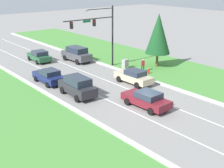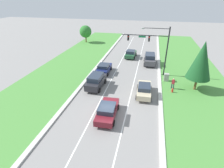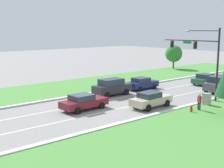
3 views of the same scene
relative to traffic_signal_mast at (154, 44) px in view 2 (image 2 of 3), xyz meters
The scene contains 19 objects.
ground_plane 14.24m from the traffic_signal_mast, 108.60° to the right, with size 160.00×160.00×0.00m, color gray.
curb_strip_right 13.64m from the traffic_signal_mast, 83.54° to the right, with size 0.50×90.00×0.15m.
curb_strip_left 16.78m from the traffic_signal_mast, 128.18° to the right, with size 0.50×90.00×0.15m.
grass_verge_right 15.13m from the traffic_signal_mast, 62.02° to the right, with size 10.00×90.00×0.08m.
grass_verge_left 20.33m from the traffic_signal_mast, 140.30° to the right, with size 10.00×90.00×0.08m.
lane_stripe_inner_left 14.87m from the traffic_signal_mast, 115.64° to the right, with size 0.14×81.00×0.01m.
lane_stripe_inner_right 13.81m from the traffic_signal_mast, 100.94° to the right, with size 0.14×81.00×0.01m.
traffic_signal_mast is the anchor object (origin of this frame).
burgundy_sedan 14.20m from the traffic_signal_mast, 108.94° to the right, with size 2.22×4.76×1.53m.
navy_sedan 9.12m from the traffic_signal_mast, behind, with size 2.12×4.40×1.55m.
champagne_sedan 8.45m from the traffic_signal_mast, 95.91° to the right, with size 2.07×4.66×1.58m.
forest_sedan 10.29m from the traffic_signal_mast, 118.66° to the left, with size 2.25×4.39×1.55m.
charcoal_suv 10.81m from the traffic_signal_mast, 139.96° to the right, with size 2.20×4.66×1.97m.
graphite_suv 6.44m from the traffic_signal_mast, 94.55° to the left, with size 2.29×4.90×2.05m.
utility_cabinet 5.61m from the traffic_signal_mast, 42.86° to the right, with size 0.70×0.60×1.26m.
pedestrian 7.04m from the traffic_signal_mast, 55.89° to the right, with size 0.43×0.34×1.69m.
fire_hydrant 8.12m from the traffic_signal_mast, 62.02° to the right, with size 0.34×0.20×0.70m.
conifer_near_right_tree 7.50m from the traffic_signal_mast, 33.77° to the right, with size 3.17×3.17×6.93m.
oak_near_left_tree 25.97m from the traffic_signal_mast, 134.84° to the left, with size 3.26×3.26×4.61m.
Camera 2 is at (3.74, -15.28, 12.07)m, focal length 28.00 mm.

